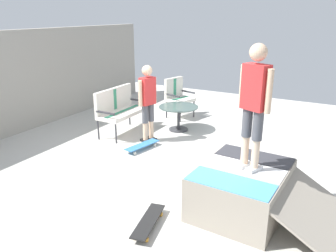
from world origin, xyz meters
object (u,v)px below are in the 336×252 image
object	(u,v)px
patio_chair_near_house	(177,94)
person_watching	(148,98)
patio_bench	(118,106)
skateboard_by_bench	(142,145)
skateboard_spare	(148,221)
skate_ramp	(244,190)
person_skater	(255,100)
patio_table	(179,113)

from	to	relation	value
patio_chair_near_house	person_watching	size ratio (longest dim) A/B	0.63
patio_bench	person_watching	xyz separation A→B (m)	(-0.14, -0.87, 0.32)
patio_chair_near_house	person_watching	world-z (taller)	person_watching
skateboard_by_bench	skateboard_spare	size ratio (longest dim) A/B	1.00
skate_ramp	person_watching	world-z (taller)	person_watching
skate_ramp	person_skater	bearing A→B (deg)	-56.44
person_watching	skateboard_by_bench	bearing A→B (deg)	-162.66
person_watching	person_skater	distance (m)	3.12
person_watching	skateboard_spare	xyz separation A→B (m)	(-2.59, -1.64, -0.85)
person_watching	patio_chair_near_house	bearing A→B (deg)	8.82
skateboard_by_bench	person_skater	bearing A→B (deg)	-114.77
person_skater	patio_bench	bearing A→B (deg)	63.46
patio_table	skateboard_by_bench	size ratio (longest dim) A/B	1.09
patio_chair_near_house	skateboard_spare	world-z (taller)	patio_chair_near_house
skate_ramp	person_skater	size ratio (longest dim) A/B	1.23
person_skater	skateboard_by_bench	size ratio (longest dim) A/B	1.98
skateboard_by_bench	patio_bench	bearing A→B (deg)	59.37
skateboard_by_bench	skateboard_spare	bearing A→B (deg)	-144.97
skate_ramp	patio_bench	xyz separation A→B (m)	(1.75, 3.44, 0.30)
patio_table	person_skater	size ratio (longest dim) A/B	0.55
patio_bench	patio_table	bearing A→B (deg)	-53.98
skate_ramp	skateboard_spare	size ratio (longest dim) A/B	2.43
patio_table	person_skater	world-z (taller)	person_skater
patio_bench	person_watching	world-z (taller)	person_watching
skate_ramp	patio_table	distance (m)	3.47
skate_ramp	skateboard_by_bench	world-z (taller)	skate_ramp
patio_table	person_skater	xyz separation A→B (m)	(-2.54, -2.37, 1.18)
person_skater	skateboard_spare	size ratio (longest dim) A/B	1.98
skate_ramp	person_watching	size ratio (longest dim) A/B	1.24
patio_bench	person_skater	xyz separation A→B (m)	(-1.73, -3.47, 0.97)
patio_bench	skateboard_spare	xyz separation A→B (m)	(-2.73, -2.51, -0.53)
patio_chair_near_house	person_skater	distance (m)	4.61
patio_chair_near_house	skateboard_by_bench	xyz separation A→B (m)	(-2.33, -0.43, -0.53)
patio_bench	skateboard_spare	bearing A→B (deg)	-137.45
person_skater	skateboard_by_bench	bearing A→B (deg)	65.23
skate_ramp	patio_chair_near_house	size ratio (longest dim) A/B	1.97
person_watching	skateboard_by_bench	xyz separation A→B (m)	(-0.46, -0.14, -0.85)
skateboard_by_bench	skateboard_spare	world-z (taller)	same
patio_bench	patio_table	size ratio (longest dim) A/B	1.39
person_watching	skateboard_spare	size ratio (longest dim) A/B	1.96
person_skater	skateboard_spare	bearing A→B (deg)	135.82
patio_table	skateboard_spare	world-z (taller)	patio_table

